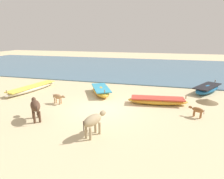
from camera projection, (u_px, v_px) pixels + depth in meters
ground at (102, 108)px, 11.88m from camera, size 80.00×80.00×0.00m
sea_water at (139, 67)px, 26.90m from camera, size 60.00×20.00×0.08m
fishing_boat_0 at (101, 90)px, 14.61m from camera, size 2.42×3.25×0.72m
fishing_boat_1 at (207, 89)px, 15.10m from camera, size 2.65×3.53×0.73m
fishing_boat_4 at (32, 88)px, 15.50m from camera, size 1.65×4.92×0.61m
fishing_boat_5 at (157, 101)px, 12.47m from camera, size 3.77×1.34×0.63m
cow_adult_dun at (93, 121)px, 8.43m from camera, size 0.77×1.47×0.98m
calf_near_tan at (58, 97)px, 12.52m from camera, size 0.96×0.42×0.63m
calf_far_brown at (197, 110)px, 10.45m from camera, size 0.79×0.57×0.55m
cow_second_adult_dark at (35, 106)px, 10.03m from camera, size 1.27×1.38×1.04m
debris_pile_0 at (207, 101)px, 12.83m from camera, size 1.92×1.92×0.25m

